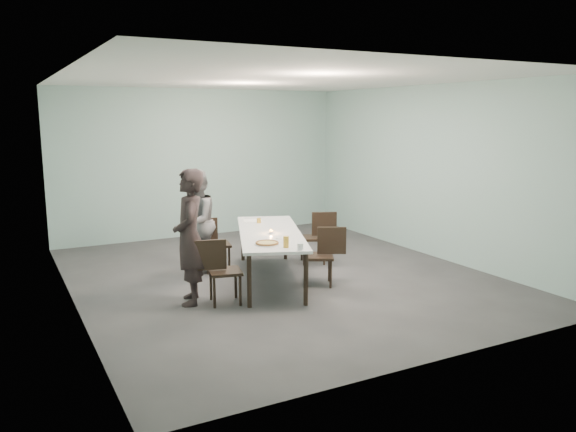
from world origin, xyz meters
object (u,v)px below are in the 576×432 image
chair_far_right (318,234)px  diner_far (196,222)px  water_tumbler (300,247)px  tealight (271,232)px  table (270,235)px  diner_near (190,237)px  beer_glass (286,242)px  amber_tumbler (259,220)px  chair_near_right (324,252)px  pizza (267,243)px  side_plate (282,238)px  chair_far_left (211,241)px  chair_near_left (219,267)px

chair_far_right → diner_far: diner_far is taller
water_tumbler → tealight: size_ratio=1.61×
diner_far → table: bearing=79.7°
table → diner_near: size_ratio=1.53×
beer_glass → diner_near: bearing=153.3°
amber_tumbler → table: bearing=-101.6°
table → water_tumbler: (-0.17, -1.24, 0.10)m
diner_near → beer_glass: diner_near is taller
chair_near_right → pizza: bearing=37.5°
chair_far_right → diner_far: 2.06m
side_plate → diner_near: bearing=178.6°
amber_tumbler → diner_near: bearing=-143.0°
chair_near_right → amber_tumbler: bearing=-42.6°
chair_near_right → chair_far_right: same height
chair_near_right → water_tumbler: size_ratio=9.67×
tealight → diner_near: bearing=-166.9°
chair_far_left → amber_tumbler: 0.83m
chair_near_right → pizza: 1.05m
chair_near_right → diner_near: bearing=24.4°
beer_glass → amber_tumbler: (0.41, 1.73, -0.03)m
diner_far → water_tumbler: diner_far is taller
chair_near_left → chair_far_left: 1.60m
chair_near_right → chair_far_left: bearing=-22.3°
beer_glass → water_tumbler: bearing=-65.0°
table → chair_near_right: chair_near_right is taller
chair_far_right → side_plate: chair_far_right is taller
chair_near_left → water_tumbler: size_ratio=9.67×
chair_far_left → pizza: 1.66m
chair_far_right → pizza: bearing=62.2°
chair_far_left → diner_far: bearing=176.3°
chair_far_right → amber_tumbler: 1.07m
table → tealight: 0.18m
diner_far → water_tumbler: bearing=54.9°
table → water_tumbler: bearing=-97.8°
chair_far_left → diner_far: diner_far is taller
diner_near → water_tumbler: size_ratio=19.94×
diner_near → diner_far: diner_near is taller
chair_near_left → side_plate: size_ratio=4.83×
chair_far_right → tealight: 1.42m
chair_near_left → beer_glass: bearing=-11.6°
chair_near_right → chair_far_right: bearing=-88.2°
chair_far_right → diner_far: bearing=11.6°
chair_near_left → diner_far: bearing=94.0°
chair_far_left → water_tumbler: chair_far_left is taller
chair_near_left → chair_near_right: bearing=14.7°
chair_far_left → amber_tumbler: size_ratio=10.88×
table → chair_far_right: size_ratio=3.16×
chair_far_left → side_plate: bearing=-56.1°
side_plate → beer_glass: (-0.21, -0.54, 0.07)m
diner_near → tealight: bearing=120.7°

